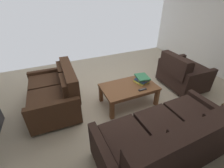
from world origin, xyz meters
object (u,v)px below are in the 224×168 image
loveseat_near (56,92)px  book_stack (142,79)px  coffee_table (129,89)px  sofa_main (168,140)px  tv_remote (143,90)px  armchair_side (182,73)px

loveseat_near → book_stack: size_ratio=4.05×
loveseat_near → coffee_table: loveseat_near is taller
sofa_main → tv_remote: bearing=-106.0°
loveseat_near → coffee_table: size_ratio=1.26×
tv_remote → loveseat_near: bearing=-24.0°
book_stack → tv_remote: book_stack is taller
loveseat_near → tv_remote: bearing=156.0°
loveseat_near → armchair_side: (-2.77, 0.39, 0.01)m
armchair_side → book_stack: armchair_side is taller
loveseat_near → coffee_table: 1.41m
sofa_main → armchair_side: (-1.58, -1.34, -0.02)m
coffee_table → book_stack: size_ratio=3.20×
book_stack → tv_remote: bearing=60.2°
book_stack → sofa_main: bearing=71.1°
armchair_side → tv_remote: bearing=12.4°
coffee_table → book_stack: 0.34m
sofa_main → book_stack: size_ratio=5.50×
armchair_side → sofa_main: bearing=40.4°
armchair_side → book_stack: bearing=1.1°
loveseat_near → armchair_side: 2.80m
armchair_side → tv_remote: armchair_side is taller
loveseat_near → tv_remote: 1.65m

